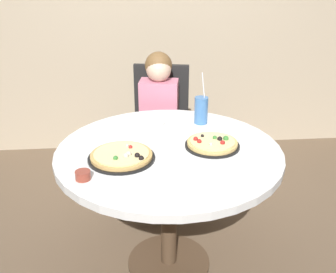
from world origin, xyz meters
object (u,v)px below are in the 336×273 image
object	(u,v)px
pizza_cheese	(212,144)
plate_small	(150,122)
chair_wooden	(160,124)
sauce_bowl	(83,175)
diner_child	(158,140)
soda_cup	(201,110)
pizza_veggie	(122,156)
dining_table	(169,167)

from	to	relation	value
pizza_cheese	plate_small	bearing A→B (deg)	131.40
chair_wooden	pizza_cheese	size ratio (longest dim) A/B	3.31
pizza_cheese	sauce_bowl	xyz separation A→B (m)	(-0.64, -0.28, 0.00)
chair_wooden	plate_small	distance (m)	0.57
chair_wooden	diner_child	bearing A→B (deg)	-98.85
soda_cup	pizza_cheese	bearing A→B (deg)	-88.62
pizza_veggie	sauce_bowl	bearing A→B (deg)	-133.18
chair_wooden	pizza_cheese	bearing A→B (deg)	-76.14
dining_table	sauce_bowl	xyz separation A→B (m)	(-0.41, -0.27, 0.12)
chair_wooden	soda_cup	size ratio (longest dim) A/B	3.09
pizza_veggie	plate_small	size ratio (longest dim) A/B	1.84
soda_cup	sauce_bowl	xyz separation A→B (m)	(-0.63, -0.61, -0.06)
soda_cup	plate_small	bearing A→B (deg)	175.86
dining_table	pizza_veggie	distance (m)	0.28
diner_child	pizza_cheese	distance (m)	0.78
pizza_veggie	chair_wooden	bearing A→B (deg)	75.27
chair_wooden	sauce_bowl	xyz separation A→B (m)	(-0.42, -1.15, 0.24)
chair_wooden	plate_small	size ratio (longest dim) A/B	5.28
plate_small	pizza_cheese	bearing A→B (deg)	-48.60
sauce_bowl	pizza_veggie	bearing A→B (deg)	46.82
dining_table	pizza_veggie	bearing A→B (deg)	-159.32
diner_child	pizza_veggie	bearing A→B (deg)	-106.03
pizza_cheese	soda_cup	size ratio (longest dim) A/B	0.93
sauce_bowl	pizza_cheese	bearing A→B (deg)	23.92
diner_child	sauce_bowl	bearing A→B (deg)	-112.19
diner_child	plate_small	xyz separation A→B (m)	(-0.07, -0.34, 0.27)
dining_table	chair_wooden	size ratio (longest dim) A/B	1.23
pizza_veggie	sauce_bowl	size ratio (longest dim) A/B	4.73
dining_table	pizza_cheese	distance (m)	0.26
soda_cup	pizza_veggie	bearing A→B (deg)	-136.87
pizza_veggie	pizza_cheese	world-z (taller)	same
pizza_cheese	plate_small	world-z (taller)	pizza_cheese
pizza_veggie	sauce_bowl	world-z (taller)	pizza_veggie
chair_wooden	sauce_bowl	bearing A→B (deg)	-110.23
pizza_veggie	soda_cup	bearing A→B (deg)	43.13
soda_cup	plate_small	size ratio (longest dim) A/B	1.71
diner_child	pizza_veggie	size ratio (longest dim) A/B	3.27
diner_child	pizza_veggie	distance (m)	0.87
dining_table	pizza_veggie	world-z (taller)	pizza_veggie
pizza_cheese	plate_small	xyz separation A→B (m)	(-0.31, 0.35, -0.01)
soda_cup	sauce_bowl	bearing A→B (deg)	-135.83
diner_child	plate_small	distance (m)	0.44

